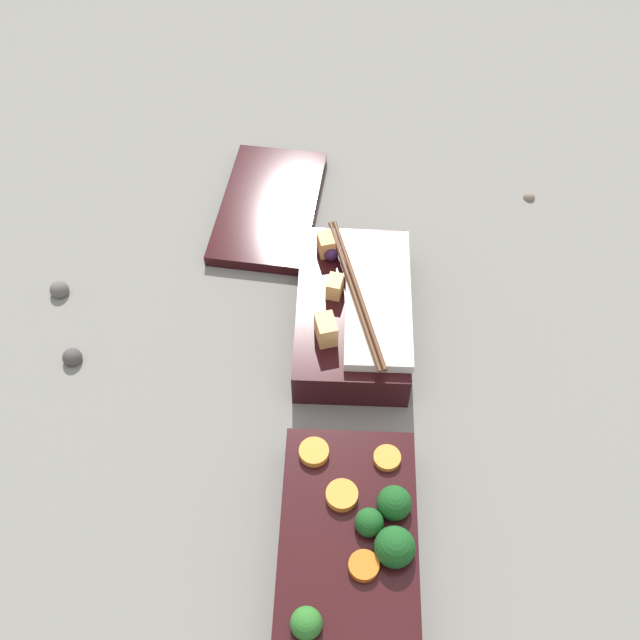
% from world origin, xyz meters
% --- Properties ---
extents(ground_plane, '(3.00, 3.00, 0.00)m').
position_xyz_m(ground_plane, '(0.00, 0.00, 0.00)').
color(ground_plane, slate).
extents(bento_tray_vegetable, '(0.22, 0.12, 0.07)m').
position_xyz_m(bento_tray_vegetable, '(-0.15, -0.00, 0.03)').
color(bento_tray_vegetable, black).
rests_on(bento_tray_vegetable, ground_plane).
extents(bento_tray_rice, '(0.22, 0.12, 0.07)m').
position_xyz_m(bento_tray_rice, '(0.13, -0.00, 0.03)').
color(bento_tray_rice, black).
rests_on(bento_tray_rice, ground_plane).
extents(bento_lid, '(0.22, 0.14, 0.02)m').
position_xyz_m(bento_lid, '(0.31, 0.11, 0.01)').
color(bento_lid, black).
rests_on(bento_lid, ground_plane).
extents(pebble_0, '(0.02, 0.02, 0.02)m').
position_xyz_m(pebble_0, '(0.35, -0.23, 0.00)').
color(pebble_0, '#7A6B5B').
rests_on(pebble_0, ground_plane).
extents(pebble_1, '(0.02, 0.02, 0.02)m').
position_xyz_m(pebble_1, '(0.16, 0.35, 0.01)').
color(pebble_1, '#595651').
rests_on(pebble_1, ground_plane).
extents(pebble_2, '(0.02, 0.02, 0.02)m').
position_xyz_m(pebble_2, '(0.06, 0.31, 0.01)').
color(pebble_2, '#474442').
rests_on(pebble_2, ground_plane).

